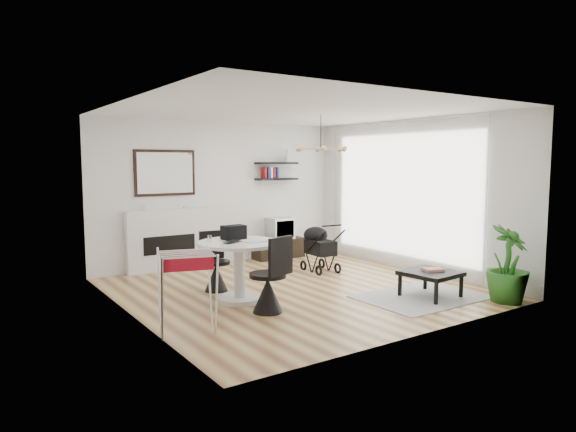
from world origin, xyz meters
TOP-DOWN VIEW (x-y plane):
  - floor at (0.00, 0.00)m, footprint 5.00×5.00m
  - ceiling at (0.00, 0.00)m, footprint 5.00×5.00m
  - wall_back at (0.00, 2.50)m, footprint 5.00×0.00m
  - wall_left at (-2.50, 0.00)m, footprint 0.00×5.00m
  - wall_right at (2.50, 0.00)m, footprint 0.00×5.00m
  - sheer_curtain at (2.40, 0.20)m, footprint 0.04×3.60m
  - fireplace at (-1.10, 2.42)m, footprint 1.50×0.17m
  - shelf_lower at (1.19, 2.37)m, footprint 0.90×0.25m
  - shelf_upper at (1.19, 2.37)m, footprint 0.90×0.25m
  - pendant_lamp at (0.70, 0.30)m, footprint 0.90×0.90m
  - tv_console at (1.19, 2.30)m, footprint 1.07×0.37m
  - crt_tv at (1.21, 2.30)m, footprint 0.48×0.42m
  - dining_table at (-1.04, -0.12)m, footprint 1.16×1.16m
  - laptop at (-1.15, -0.19)m, footprint 0.36×0.32m
  - black_bag at (-0.99, 0.12)m, footprint 0.34×0.21m
  - newspaper at (-0.84, -0.22)m, footprint 0.42×0.37m
  - drinking_glass at (-1.40, 0.07)m, footprint 0.06×0.06m
  - chair_far at (-1.05, 0.61)m, footprint 0.43×0.45m
  - chair_near at (-0.99, -0.81)m, footprint 0.52×0.53m
  - drying_rack at (-2.18, -0.98)m, footprint 0.76×0.74m
  - stroller at (1.11, 0.86)m, footprint 0.49×0.75m
  - rug at (1.23, -1.40)m, footprint 1.75×1.27m
  - coffee_table at (1.35, -1.47)m, footprint 0.78×0.78m
  - magazines at (1.39, -1.47)m, footprint 0.32×0.29m
  - potted_plant at (2.03, -2.23)m, footprint 0.72×0.72m

SIDE VIEW (x-z plane):
  - floor at x=0.00m, z-range 0.00..0.00m
  - rug at x=1.23m, z-range 0.00..0.01m
  - tv_console at x=1.19m, z-range 0.00..0.40m
  - chair_far at x=-1.05m, z-range -0.16..0.73m
  - chair_near at x=-0.99m, z-range -0.19..0.82m
  - coffee_table at x=1.35m, z-range 0.15..0.52m
  - stroller at x=1.11m, z-range -0.06..0.82m
  - magazines at x=1.39m, z-range 0.38..0.42m
  - drying_rack at x=-2.18m, z-range 0.02..0.96m
  - potted_plant at x=2.03m, z-range 0.00..1.07m
  - dining_table at x=-1.04m, z-range 0.14..0.98m
  - crt_tv at x=1.21m, z-range 0.40..0.82m
  - fireplace at x=-1.10m, z-range -0.39..1.77m
  - newspaper at x=-0.84m, z-range 0.84..0.86m
  - laptop at x=-1.15m, z-range 0.84..0.87m
  - drinking_glass at x=-1.40m, z-range 0.84..0.94m
  - black_bag at x=-0.99m, z-range 0.84..1.04m
  - wall_back at x=0.00m, z-range -1.15..3.85m
  - wall_left at x=-2.50m, z-range -1.15..3.85m
  - wall_right at x=2.50m, z-range -1.15..3.85m
  - sheer_curtain at x=2.40m, z-range 0.05..2.65m
  - shelf_lower at x=1.19m, z-range 1.58..1.62m
  - shelf_upper at x=1.19m, z-range 1.90..1.94m
  - pendant_lamp at x=0.70m, z-range 2.10..2.20m
  - ceiling at x=0.00m, z-range 2.70..2.70m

